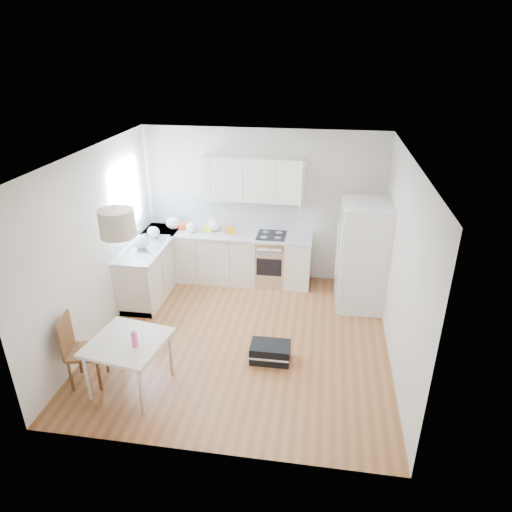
{
  "coord_description": "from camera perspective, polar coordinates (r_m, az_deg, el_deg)",
  "views": [
    {
      "loc": [
        1.04,
        -5.5,
        3.97
      ],
      "look_at": [
        0.14,
        0.4,
        1.17
      ],
      "focal_mm": 32.0,
      "sensor_mm": 36.0,
      "label": 1
    }
  ],
  "objects": [
    {
      "name": "grocery_bag_c",
      "position": [
        8.15,
        -5.25,
        3.91
      ],
      "size": [
        0.25,
        0.21,
        0.23
      ],
      "primitive_type": "ellipsoid",
      "color": "white",
      "rests_on": "counter_back"
    },
    {
      "name": "gym_bag",
      "position": [
        6.38,
        1.8,
        -11.91
      ],
      "size": [
        0.54,
        0.36,
        0.25
      ],
      "primitive_type": "cube",
      "rotation": [
        0.0,
        0.0,
        0.01
      ],
      "color": "black",
      "rests_on": "floor"
    },
    {
      "name": "cabinets_left",
      "position": [
        8.08,
        -12.86,
        -1.43
      ],
      "size": [
        0.6,
        1.8,
        0.88
      ],
      "primitive_type": "cube",
      "color": "silver",
      "rests_on": "floor"
    },
    {
      "name": "counter_left",
      "position": [
        7.89,
        -13.17,
        1.56
      ],
      "size": [
        0.64,
        1.82,
        0.04
      ],
      "primitive_type": "cube",
      "color": "#B3B5B8",
      "rests_on": "cabinets_left"
    },
    {
      "name": "grocery_bag_b",
      "position": [
        8.14,
        -8.04,
        3.6
      ],
      "size": [
        0.21,
        0.18,
        0.19
      ],
      "primitive_type": "ellipsoid",
      "color": "white",
      "rests_on": "counter_back"
    },
    {
      "name": "wall_left",
      "position": [
        6.85,
        -19.41,
        1.15
      ],
      "size": [
        0.0,
        4.2,
        4.2
      ],
      "primitive_type": "plane",
      "rotation": [
        1.57,
        0.0,
        1.57
      ],
      "color": "silver",
      "rests_on": "floor"
    },
    {
      "name": "snack_yellow",
      "position": [
        8.15,
        -6.13,
        3.39
      ],
      "size": [
        0.16,
        0.11,
        0.1
      ],
      "primitive_type": "cube",
      "rotation": [
        0.0,
        0.0,
        0.12
      ],
      "color": "yellow",
      "rests_on": "counter_back"
    },
    {
      "name": "counter_back",
      "position": [
        8.08,
        -3.7,
        2.76
      ],
      "size": [
        3.02,
        0.64,
        0.04
      ],
      "primitive_type": "cube",
      "color": "#B3B5B8",
      "rests_on": "cabinets_back"
    },
    {
      "name": "grocery_bag_d",
      "position": [
        8.04,
        -12.7,
        2.95
      ],
      "size": [
        0.22,
        0.18,
        0.19
      ],
      "primitive_type": "ellipsoid",
      "color": "white",
      "rests_on": "counter_back"
    },
    {
      "name": "drink_bottle",
      "position": [
        5.65,
        -14.96,
        -9.85
      ],
      "size": [
        0.07,
        0.07,
        0.24
      ],
      "primitive_type": "cylinder",
      "rotation": [
        0.0,
        0.0,
        0.09
      ],
      "color": "#EC4182",
      "rests_on": "dining_table"
    },
    {
      "name": "floor",
      "position": [
        6.86,
        -1.7,
        -10.24
      ],
      "size": [
        4.2,
        4.2,
        0.0
      ],
      "primitive_type": "plane",
      "color": "brown",
      "rests_on": "ground"
    },
    {
      "name": "sink",
      "position": [
        7.85,
        -13.31,
        1.51
      ],
      "size": [
        0.5,
        0.8,
        0.16
      ],
      "primitive_type": null,
      "color": "silver",
      "rests_on": "counter_left"
    },
    {
      "name": "snack_orange",
      "position": [
        8.04,
        -3.24,
        3.24
      ],
      "size": [
        0.19,
        0.14,
        0.12
      ],
      "primitive_type": "cube",
      "rotation": [
        0.0,
        0.0,
        0.23
      ],
      "color": "orange",
      "rests_on": "counter_back"
    },
    {
      "name": "backsplash_back",
      "position": [
        8.24,
        -3.33,
        5.52
      ],
      "size": [
        3.0,
        0.01,
        0.58
      ],
      "primitive_type": "cube",
      "color": "white",
      "rests_on": "wall_back"
    },
    {
      "name": "wall_right",
      "position": [
        6.18,
        17.68,
        -1.22
      ],
      "size": [
        0.0,
        4.2,
        4.2
      ],
      "primitive_type": "plane",
      "rotation": [
        1.57,
        0.0,
        -1.57
      ],
      "color": "silver",
      "rests_on": "floor"
    },
    {
      "name": "dining_chair",
      "position": [
        6.19,
        -20.52,
        -10.99
      ],
      "size": [
        0.48,
        0.48,
        0.97
      ],
      "primitive_type": null,
      "rotation": [
        0.0,
        0.0,
        0.2
      ],
      "color": "#4D2F17",
      "rests_on": "floor"
    },
    {
      "name": "grocery_bag_a",
      "position": [
        8.33,
        -10.34,
        4.08
      ],
      "size": [
        0.25,
        0.21,
        0.23
      ],
      "primitive_type": "ellipsoid",
      "color": "white",
      "rests_on": "counter_back"
    },
    {
      "name": "dining_table",
      "position": [
        5.87,
        -15.73,
        -10.76
      ],
      "size": [
        1.0,
        1.0,
        0.69
      ],
      "rotation": [
        0.0,
        0.0,
        -0.16
      ],
      "color": "beige",
      "rests_on": "floor"
    },
    {
      "name": "grocery_bag_e",
      "position": [
        7.63,
        -14.16,
        1.74
      ],
      "size": [
        0.26,
        0.22,
        0.23
      ],
      "primitive_type": "ellipsoid",
      "color": "white",
      "rests_on": "counter_left"
    },
    {
      "name": "upper_cabinets",
      "position": [
        7.82,
        -0.41,
        9.59
      ],
      "size": [
        1.7,
        0.32,
        0.75
      ],
      "primitive_type": "cube",
      "color": "silver",
      "rests_on": "wall_back"
    },
    {
      "name": "backsplash_left",
      "position": [
        7.89,
        -15.38,
        3.74
      ],
      "size": [
        0.01,
        1.8,
        0.58
      ],
      "primitive_type": "cube",
      "color": "white",
      "rests_on": "wall_left"
    },
    {
      "name": "cabinets_back",
      "position": [
        8.27,
        -3.62,
        -0.19
      ],
      "size": [
        3.0,
        0.6,
        0.88
      ],
      "primitive_type": "cube",
      "color": "silver",
      "rests_on": "floor"
    },
    {
      "name": "window_glassblock",
      "position": [
        7.67,
        -15.94,
        7.35
      ],
      "size": [
        0.02,
        1.0,
        1.0
      ],
      "primitive_type": "cube",
      "color": "#BFE0F9",
      "rests_on": "wall_left"
    },
    {
      "name": "range_oven",
      "position": [
        8.15,
        1.89,
        -0.55
      ],
      "size": [
        0.5,
        0.61,
        0.88
      ],
      "primitive_type": null,
      "color": "silver",
      "rests_on": "floor"
    },
    {
      "name": "ceiling",
      "position": [
        5.74,
        -2.05,
        12.34
      ],
      "size": [
        4.2,
        4.2,
        0.0
      ],
      "primitive_type": "plane",
      "rotation": [
        3.14,
        0.0,
        0.0
      ],
      "color": "white",
      "rests_on": "wall_back"
    },
    {
      "name": "refrigerator",
      "position": [
        7.49,
        13.22,
        0.07
      ],
      "size": [
        0.88,
        0.91,
        1.76
      ],
      "primitive_type": null,
      "rotation": [
        0.0,
        0.0,
        0.04
      ],
      "color": "white",
      "rests_on": "floor"
    },
    {
      "name": "snack_red",
      "position": [
        8.31,
        -9.12,
        3.68
      ],
      "size": [
        0.19,
        0.18,
        0.11
      ],
      "primitive_type": "cube",
      "rotation": [
        0.0,
        0.0,
        0.67
      ],
      "color": "red",
      "rests_on": "counter_back"
    },
    {
      "name": "pendant_lamp",
      "position": [
        5.21,
        -16.97,
        3.94
      ],
      "size": [
        0.48,
        0.48,
        0.31
      ],
      "primitive_type": "cylinder",
      "rotation": [
        0.0,
        0.0,
        -0.26
      ],
      "color": "#C3B096",
      "rests_on": "ceiling"
    },
    {
      "name": "wall_back",
      "position": [
        8.1,
        0.83,
        6.27
      ],
      "size": [
        4.2,
        0.0,
        4.2
      ],
      "primitive_type": "plane",
      "rotation": [
        1.57,
        0.0,
        0.0
      ],
      "color": "silver",
      "rests_on": "floor"
    }
  ]
}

